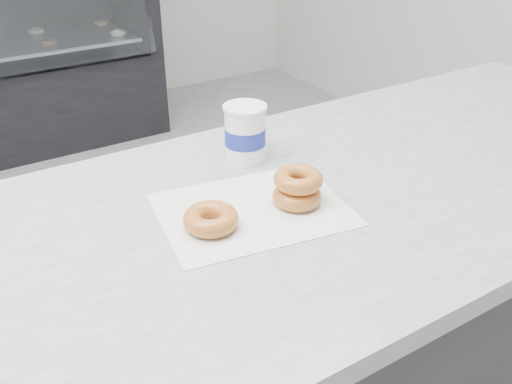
% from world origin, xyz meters
% --- Properties ---
extents(wax_paper, '(0.38, 0.31, 0.00)m').
position_xyz_m(wax_paper, '(0.36, -0.59, 0.90)').
color(wax_paper, silver).
rests_on(wax_paper, counter).
extents(donut_single, '(0.11, 0.11, 0.03)m').
position_xyz_m(donut_single, '(0.27, -0.61, 0.92)').
color(donut_single, '#BC6933').
rests_on(donut_single, wax_paper).
extents(donut_stack, '(0.13, 0.13, 0.06)m').
position_xyz_m(donut_stack, '(0.45, -0.62, 0.93)').
color(donut_stack, '#BC6933').
rests_on(donut_stack, wax_paper).
extents(coffee_cup, '(0.09, 0.09, 0.12)m').
position_xyz_m(coffee_cup, '(0.46, -0.40, 0.96)').
color(coffee_cup, white).
rests_on(coffee_cup, counter).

